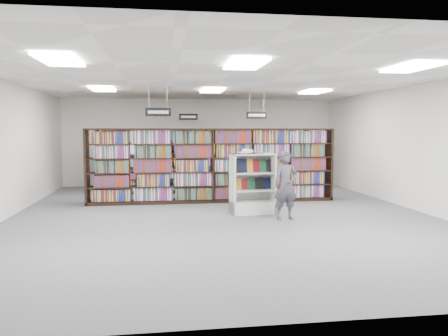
{
  "coord_description": "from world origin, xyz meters",
  "views": [
    {
      "loc": [
        -1.39,
        -10.33,
        2.06
      ],
      "look_at": [
        0.13,
        0.5,
        1.1
      ],
      "focal_mm": 35.0,
      "sensor_mm": 36.0,
      "label": 1
    }
  ],
  "objects": [
    {
      "name": "shopper",
      "position": [
        1.39,
        -0.7,
        0.79
      ],
      "size": [
        0.62,
        0.45,
        1.58
      ],
      "primitive_type": "imported",
      "rotation": [
        0.0,
        0.0,
        0.12
      ],
      "color": "#4B4650",
      "rests_on": "floor"
    },
    {
      "name": "troffer_back_right",
      "position": [
        3.0,
        2.0,
        3.16
      ],
      "size": [
        0.6,
        1.2,
        0.04
      ],
      "primitive_type": "cube",
      "color": "white",
      "rests_on": "ceiling"
    },
    {
      "name": "open_book",
      "position": [
        0.65,
        0.08,
        1.51
      ],
      "size": [
        0.74,
        0.61,
        0.13
      ],
      "rotation": [
        0.0,
        0.0,
        0.42
      ],
      "color": "black",
      "rests_on": "endcap_display"
    },
    {
      "name": "ceiling",
      "position": [
        0.0,
        0.0,
        3.2
      ],
      "size": [
        10.0,
        12.0,
        0.1
      ],
      "primitive_type": "cube",
      "color": "silver",
      "rests_on": "wall_back"
    },
    {
      "name": "wall_front",
      "position": [
        0.0,
        -6.0,
        1.6
      ],
      "size": [
        10.0,
        0.1,
        3.2
      ],
      "primitive_type": "cube",
      "color": "silver",
      "rests_on": "ground"
    },
    {
      "name": "troffer_back_center",
      "position": [
        0.0,
        2.0,
        3.16
      ],
      "size": [
        0.6,
        1.2,
        0.04
      ],
      "primitive_type": "cube",
      "color": "white",
      "rests_on": "ceiling"
    },
    {
      "name": "troffer_front_left",
      "position": [
        -3.0,
        -3.0,
        3.16
      ],
      "size": [
        0.6,
        1.2,
        0.04
      ],
      "primitive_type": "cube",
      "color": "white",
      "rests_on": "ceiling"
    },
    {
      "name": "troffer_front_right",
      "position": [
        3.0,
        -3.0,
        3.16
      ],
      "size": [
        0.6,
        1.2,
        0.04
      ],
      "primitive_type": "cube",
      "color": "white",
      "rests_on": "ceiling"
    },
    {
      "name": "bookshelf_row_far",
      "position": [
        0.0,
        5.7,
        1.05
      ],
      "size": [
        7.0,
        0.6,
        2.1
      ],
      "color": "black",
      "rests_on": "floor"
    },
    {
      "name": "bookshelf_row_near",
      "position": [
        0.0,
        2.0,
        1.05
      ],
      "size": [
        7.0,
        0.6,
        2.1
      ],
      "color": "black",
      "rests_on": "floor"
    },
    {
      "name": "bookshelf_row_mid",
      "position": [
        0.0,
        4.0,
        1.05
      ],
      "size": [
        7.0,
        0.6,
        2.1
      ],
      "color": "black",
      "rests_on": "floor"
    },
    {
      "name": "aisle_sign_right",
      "position": [
        1.5,
        3.0,
        2.53
      ],
      "size": [
        0.65,
        0.02,
        0.8
      ],
      "color": "#B2B2B7",
      "rests_on": "ceiling"
    },
    {
      "name": "aisle_sign_center",
      "position": [
        -0.5,
        5.0,
        2.53
      ],
      "size": [
        0.65,
        0.02,
        0.8
      ],
      "color": "#B2B2B7",
      "rests_on": "ceiling"
    },
    {
      "name": "aisle_sign_left",
      "position": [
        -1.5,
        1.0,
        2.53
      ],
      "size": [
        0.65,
        0.02,
        0.8
      ],
      "color": "#B2B2B7",
      "rests_on": "ceiling"
    },
    {
      "name": "endcap_display",
      "position": [
        0.77,
        0.12,
        0.5
      ],
      "size": [
        1.11,
        0.63,
        1.48
      ],
      "rotation": [
        0.0,
        0.0,
        0.1
      ],
      "color": "silver",
      "rests_on": "floor"
    },
    {
      "name": "floor",
      "position": [
        0.0,
        0.0,
        0.0
      ],
      "size": [
        12.0,
        12.0,
        0.0
      ],
      "primitive_type": "plane",
      "color": "#505055",
      "rests_on": "ground"
    },
    {
      "name": "wall_left",
      "position": [
        -5.0,
        0.0,
        1.6
      ],
      "size": [
        0.1,
        12.0,
        3.2
      ],
      "primitive_type": "cube",
      "color": "silver",
      "rests_on": "ground"
    },
    {
      "name": "troffer_front_center",
      "position": [
        0.0,
        -3.0,
        3.16
      ],
      "size": [
        0.6,
        1.2,
        0.04
      ],
      "primitive_type": "cube",
      "color": "white",
      "rests_on": "ceiling"
    },
    {
      "name": "wall_right",
      "position": [
        5.0,
        0.0,
        1.6
      ],
      "size": [
        0.1,
        12.0,
        3.2
      ],
      "primitive_type": "cube",
      "color": "silver",
      "rests_on": "ground"
    },
    {
      "name": "wall_back",
      "position": [
        0.0,
        6.0,
        1.6
      ],
      "size": [
        10.0,
        0.1,
        3.2
      ],
      "primitive_type": "cube",
      "color": "silver",
      "rests_on": "ground"
    },
    {
      "name": "troffer_back_left",
      "position": [
        -3.0,
        2.0,
        3.16
      ],
      "size": [
        0.6,
        1.2,
        0.04
      ],
      "primitive_type": "cube",
      "color": "white",
      "rests_on": "ceiling"
    }
  ]
}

